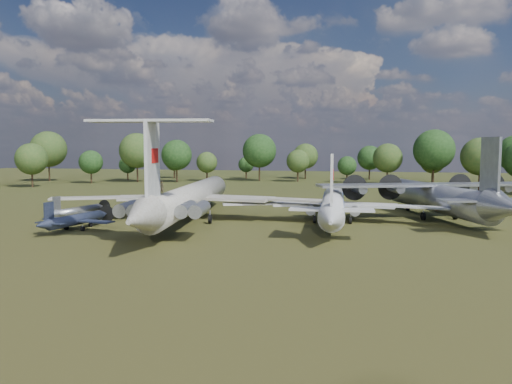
% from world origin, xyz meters
% --- Properties ---
extents(ground, '(300.00, 300.00, 0.00)m').
position_xyz_m(ground, '(0.00, 0.00, 0.00)').
color(ground, '#243A13').
rests_on(ground, ground).
extents(il62_airliner, '(48.57, 60.02, 5.47)m').
position_xyz_m(il62_airliner, '(-2.83, 1.27, 2.74)').
color(il62_airliner, beige).
rests_on(il62_airliner, ground).
extents(tu104_jet, '(34.03, 44.45, 4.33)m').
position_xyz_m(tu104_jet, '(17.82, 4.11, 2.16)').
color(tu104_jet, silver).
rests_on(tu104_jet, ground).
extents(an12_transport, '(47.53, 50.16, 5.33)m').
position_xyz_m(an12_transport, '(33.14, 10.79, 2.66)').
color(an12_transport, '#9B9DA3').
rests_on(an12_transport, ground).
extents(small_prop_west, '(12.99, 16.11, 2.12)m').
position_xyz_m(small_prop_west, '(-15.23, -9.46, 1.06)').
color(small_prop_west, black).
rests_on(small_prop_west, ground).
extents(small_prop_northwest, '(12.28, 15.09, 1.97)m').
position_xyz_m(small_prop_northwest, '(-20.00, -0.85, 0.98)').
color(small_prop_northwest, '#96989D').
rests_on(small_prop_northwest, ground).
extents(person_on_il62, '(0.61, 0.41, 1.61)m').
position_xyz_m(person_on_il62, '(-1.21, -13.97, 6.28)').
color(person_on_il62, olive).
rests_on(person_on_il62, il62_airliner).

